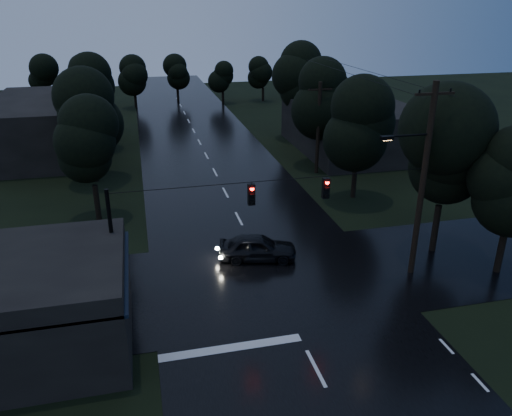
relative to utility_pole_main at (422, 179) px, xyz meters
name	(u,v)px	position (x,y,z in m)	size (l,w,h in m)	color
main_road	(215,172)	(-7.41, 19.00, -5.26)	(12.00, 120.00, 0.02)	black
cross_street	(270,279)	(-7.41, 1.00, -5.26)	(60.00, 9.00, 0.02)	black
building_far_right	(352,127)	(6.59, 23.00, -3.06)	(10.00, 14.00, 4.40)	black
building_far_left	(51,126)	(-21.41, 29.00, -2.76)	(10.00, 16.00, 5.00)	black
utility_pole_main	(422,179)	(0.00, 0.00, 0.00)	(3.50, 0.30, 10.00)	black
utility_pole_far	(318,127)	(0.89, 17.00, -1.38)	(2.00, 0.30, 7.50)	black
anchor_pole_left	(114,252)	(-14.91, 0.00, -2.26)	(0.18, 0.18, 6.00)	black
span_signals	(288,190)	(-6.85, -0.01, -0.01)	(15.00, 0.37, 1.12)	black
tree_corner_near	(447,150)	(2.59, 2.00, 0.74)	(4.48, 4.48, 9.44)	black
tree_left_a	(89,143)	(-16.41, 11.00, -0.02)	(3.92, 3.92, 8.26)	black
tree_left_b	(87,111)	(-17.01, 19.00, 0.36)	(4.20, 4.20, 8.85)	black
tree_left_c	(88,87)	(-17.61, 29.00, 0.74)	(4.48, 4.48, 9.44)	black
tree_right_a	(359,122)	(1.59, 11.00, 0.36)	(4.20, 4.20, 8.85)	black
tree_right_b	(326,96)	(2.19, 19.00, 0.74)	(4.48, 4.48, 9.44)	black
tree_right_c	(296,75)	(2.79, 29.00, 1.11)	(4.76, 4.76, 10.03)	black
car	(257,247)	(-7.52, 3.30, -4.53)	(1.72, 4.29, 1.46)	black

